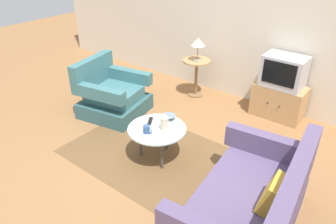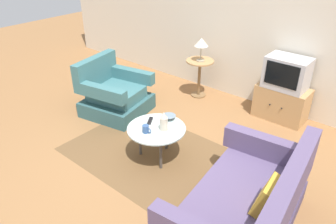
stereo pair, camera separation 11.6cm
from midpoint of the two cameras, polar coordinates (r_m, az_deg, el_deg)
name	(u,v)px [view 1 (the left image)]	position (r m, az deg, el deg)	size (l,w,h in m)	color
ground_plane	(163,164)	(4.06, -1.73, -9.31)	(16.00, 16.00, 0.00)	olive
back_wall	(258,20)	(5.32, 15.02, 15.59)	(9.00, 0.12, 2.70)	beige
area_rug	(158,157)	(4.17, -2.68, -8.02)	(2.35, 1.51, 0.00)	brown
armchair	(111,96)	(5.12, -10.67, 2.87)	(1.05, 1.04, 0.86)	#325C60
couch	(248,206)	(3.20, 13.07, -15.99)	(1.10, 1.65, 0.89)	#4B3E5C
coffee_table	(157,131)	(3.95, -2.84, -3.40)	(0.72, 0.72, 0.44)	#B2C6C1
side_table	(196,70)	(5.53, 4.46, 7.38)	(0.47, 0.47, 0.65)	tan
tv_stand	(278,101)	(5.20, 18.43, 1.85)	(0.76, 0.44, 0.52)	tan
television	(284,71)	(5.00, 19.28, 6.83)	(0.60, 0.41, 0.47)	#B7B7BC
table_lamp	(198,43)	(5.34, 4.75, 12.17)	(0.23, 0.23, 0.39)	#9E937A
vase	(164,121)	(3.83, -1.51, -1.70)	(0.10, 0.10, 0.24)	beige
mug	(147,129)	(3.82, -4.67, -3.10)	(0.13, 0.08, 0.10)	#335184
bowl	(169,117)	(4.09, -0.68, -0.95)	(0.18, 0.18, 0.05)	slate
tv_remote_dark	(150,121)	(4.05, -4.01, -1.61)	(0.12, 0.16, 0.02)	black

